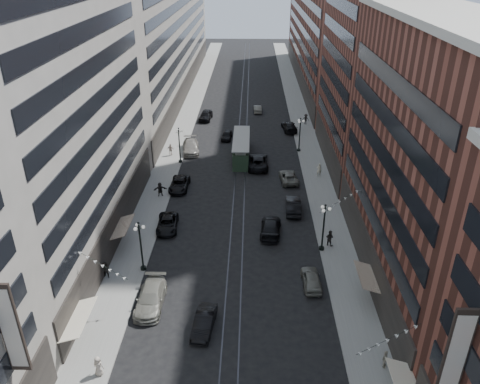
# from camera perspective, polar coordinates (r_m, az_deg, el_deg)

# --- Properties ---
(ground) EXTENTS (220.00, 220.00, 0.00)m
(ground) POSITION_cam_1_polar(r_m,az_deg,el_deg) (75.69, 0.19, 5.00)
(ground) COLOR black
(ground) RESTS_ON ground
(sidewalk_west) EXTENTS (4.00, 180.00, 0.15)m
(sidewalk_west) POSITION_cam_1_polar(r_m,az_deg,el_deg) (85.90, -7.08, 7.60)
(sidewalk_west) COLOR gray
(sidewalk_west) RESTS_ON ground
(sidewalk_east) EXTENTS (4.00, 180.00, 0.15)m
(sidewalk_east) POSITION_cam_1_polar(r_m,az_deg,el_deg) (85.53, 7.79, 7.47)
(sidewalk_east) COLOR gray
(sidewalk_east) RESTS_ON ground
(rail_west) EXTENTS (0.12, 180.00, 0.02)m
(rail_west) POSITION_cam_1_polar(r_m,az_deg,el_deg) (85.04, -0.14, 7.56)
(rail_west) COLOR #2D2D33
(rail_west) RESTS_ON ground
(rail_east) EXTENTS (0.12, 180.00, 0.02)m
(rail_east) POSITION_cam_1_polar(r_m,az_deg,el_deg) (85.02, 0.82, 7.55)
(rail_east) COLOR #2D2D33
(rail_east) RESTS_ON ground
(building_west_mid) EXTENTS (8.00, 36.00, 28.00)m
(building_west_mid) POSITION_cam_1_polar(r_m,az_deg,el_deg) (49.08, -20.99, 8.08)
(building_west_mid) COLOR #9F998D
(building_west_mid) RESTS_ON ground
(building_west_far) EXTENTS (8.00, 90.00, 26.00)m
(building_west_far) POSITION_cam_1_polar(r_m,az_deg,el_deg) (108.78, -8.85, 18.66)
(building_west_far) COLOR #9F998D
(building_west_far) RESTS_ON ground
(building_east_mid) EXTENTS (8.00, 30.00, 24.00)m
(building_east_mid) POSITION_cam_1_polar(r_m,az_deg,el_deg) (44.34, 21.83, 3.17)
(building_east_mid) COLOR brown
(building_east_mid) RESTS_ON ground
(building_east_tower) EXTENTS (8.00, 26.00, 42.00)m
(building_east_tower) POSITION_cam_1_polar(r_m,az_deg,el_deg) (68.29, 15.49, 19.91)
(building_east_tower) COLOR brown
(building_east_tower) RESTS_ON ground
(building_east_far) EXTENTS (8.00, 72.00, 24.00)m
(building_east_far) POSITION_cam_1_polar(r_m,az_deg,el_deg) (117.29, 9.51, 18.72)
(building_east_far) COLOR brown
(building_east_far) RESTS_ON ground
(lamppost_sw_far) EXTENTS (1.03, 1.14, 5.52)m
(lamppost_sw_far) POSITION_cam_1_polar(r_m,az_deg,el_deg) (47.05, -12.01, -6.31)
(lamppost_sw_far) COLOR black
(lamppost_sw_far) RESTS_ON sidewalk_west
(lamppost_sw_mid) EXTENTS (1.03, 1.14, 5.52)m
(lamppost_sw_mid) POSITION_cam_1_polar(r_m,az_deg,el_deg) (70.69, -7.41, 5.82)
(lamppost_sw_mid) COLOR black
(lamppost_sw_mid) RESTS_ON sidewalk_west
(lamppost_se_far) EXTENTS (1.03, 1.14, 5.52)m
(lamppost_se_far) POSITION_cam_1_polar(r_m,az_deg,el_deg) (49.80, 10.16, -4.09)
(lamppost_se_far) COLOR black
(lamppost_se_far) RESTS_ON sidewalk_east
(lamppost_se_mid) EXTENTS (1.03, 1.14, 5.52)m
(lamppost_se_mid) POSITION_cam_1_polar(r_m,az_deg,el_deg) (74.96, 7.30, 7.09)
(lamppost_se_mid) COLOR black
(lamppost_se_mid) RESTS_ON sidewalk_east
(streetcar) EXTENTS (2.53, 11.43, 3.16)m
(streetcar) POSITION_cam_1_polar(r_m,az_deg,el_deg) (72.91, 0.15, 5.35)
(streetcar) COLOR #253A27
(streetcar) RESTS_ON ground
(car_2) EXTENTS (2.65, 5.13, 1.38)m
(car_2) POSITION_cam_1_polar(r_m,az_deg,el_deg) (54.72, -8.84, -3.83)
(car_2) COLOR black
(car_2) RESTS_ON ground
(car_4) EXTENTS (1.85, 4.31, 1.45)m
(car_4) POSITION_cam_1_polar(r_m,az_deg,el_deg) (46.02, 8.69, -10.46)
(car_4) COLOR slate
(car_4) RESTS_ON ground
(car_5) EXTENTS (2.04, 4.57, 1.46)m
(car_5) POSITION_cam_1_polar(r_m,az_deg,el_deg) (41.14, -4.40, -15.56)
(car_5) COLOR black
(car_5) RESTS_ON ground
(pedestrian_1) EXTENTS (0.92, 0.64, 1.71)m
(pedestrian_1) POSITION_cam_1_polar(r_m,az_deg,el_deg) (38.84, -16.89, -19.63)
(pedestrian_1) COLOR #ADA090
(pedestrian_1) RESTS_ON sidewalk_west
(pedestrian_2) EXTENTS (0.98, 0.69, 1.83)m
(pedestrian_2) POSITION_cam_1_polar(r_m,az_deg,el_deg) (47.91, -16.03, -9.13)
(pedestrian_2) COLOR black
(pedestrian_2) RESTS_ON sidewalk_west
(pedestrian_4) EXTENTS (0.68, 1.00, 1.57)m
(pedestrian_4) POSITION_cam_1_polar(r_m,az_deg,el_deg) (39.48, 17.26, -18.88)
(pedestrian_4) COLOR #A59D89
(pedestrian_4) RESTS_ON sidewalk_east
(car_7) EXTENTS (2.52, 5.24, 1.44)m
(car_7) POSITION_cam_1_polar(r_m,az_deg,el_deg) (63.60, -7.40, 0.95)
(car_7) COLOR black
(car_7) RESTS_ON ground
(car_8) EXTENTS (3.32, 6.45, 1.79)m
(car_8) POSITION_cam_1_polar(r_m,az_deg,el_deg) (75.50, -6.01, 5.52)
(car_8) COLOR gray
(car_8) RESTS_ON ground
(car_9) EXTENTS (2.55, 5.35, 1.77)m
(car_9) POSITION_cam_1_polar(r_m,az_deg,el_deg) (90.56, -4.19, 9.31)
(car_9) COLOR black
(car_9) RESTS_ON ground
(car_10) EXTENTS (1.99, 5.15, 1.67)m
(car_10) POSITION_cam_1_polar(r_m,az_deg,el_deg) (57.93, 6.52, -1.63)
(car_10) COLOR black
(car_10) RESTS_ON ground
(car_11) EXTENTS (2.75, 5.15, 1.38)m
(car_11) POSITION_cam_1_polar(r_m,az_deg,el_deg) (65.58, 5.94, 1.86)
(car_11) COLOR #626157
(car_11) RESTS_ON ground
(car_12) EXTENTS (2.89, 5.80, 1.62)m
(car_12) POSITION_cam_1_polar(r_m,az_deg,el_deg) (84.99, 6.02, 7.97)
(car_12) COLOR black
(car_12) RESTS_ON ground
(car_13) EXTENTS (2.02, 4.23, 1.39)m
(car_13) POSITION_cam_1_polar(r_m,az_deg,el_deg) (80.54, -1.63, 6.92)
(car_13) COLOR black
(car_13) RESTS_ON ground
(car_14) EXTENTS (1.59, 4.22, 1.37)m
(car_14) POSITION_cam_1_polar(r_m,az_deg,el_deg) (95.02, 2.17, 10.10)
(car_14) COLOR slate
(car_14) RESTS_ON ground
(pedestrian_5) EXTENTS (1.81, 1.02, 1.88)m
(pedestrian_5) POSITION_cam_1_polar(r_m,az_deg,el_deg) (61.77, -9.72, 0.33)
(pedestrian_5) COLOR black
(pedestrian_5) RESTS_ON sidewalk_west
(pedestrian_6) EXTENTS (1.14, 0.58, 1.88)m
(pedestrian_6) POSITION_cam_1_polar(r_m,az_deg,el_deg) (74.22, -8.45, 5.14)
(pedestrian_6) COLOR #B9A999
(pedestrian_6) RESTS_ON sidewalk_west
(pedestrian_7) EXTENTS (1.01, 0.89, 1.82)m
(pedestrian_7) POSITION_cam_1_polar(r_m,az_deg,el_deg) (51.75, 10.86, -5.51)
(pedestrian_7) COLOR black
(pedestrian_7) RESTS_ON sidewalk_east
(pedestrian_8) EXTENTS (0.72, 0.48, 1.93)m
(pedestrian_8) POSITION_cam_1_polar(r_m,az_deg,el_deg) (67.29, 9.61, 2.69)
(pedestrian_8) COLOR beige
(pedestrian_8) RESTS_ON sidewalk_east
(pedestrian_9) EXTENTS (1.26, 0.54, 1.94)m
(pedestrian_9) POSITION_cam_1_polar(r_m,az_deg,el_deg) (88.22, 8.01, 8.79)
(pedestrian_9) COLOR black
(pedestrian_9) RESTS_ON sidewalk_east
(car_extra_0) EXTENTS (2.34, 5.74, 1.66)m
(car_extra_0) POSITION_cam_1_polar(r_m,az_deg,el_deg) (43.97, -10.84, -12.56)
(car_extra_0) COLOR gray
(car_extra_0) RESTS_ON ground
(car_extra_1) EXTENTS (2.93, 6.30, 1.75)m
(car_extra_1) POSITION_cam_1_polar(r_m,az_deg,el_deg) (69.70, 2.21, 3.74)
(car_extra_1) COLOR black
(car_extra_1) RESTS_ON ground
(car_extra_2) EXTENTS (2.72, 5.69, 1.60)m
(car_extra_2) POSITION_cam_1_polar(r_m,az_deg,el_deg) (53.34, 3.76, -4.28)
(car_extra_2) COLOR black
(car_extra_2) RESTS_ON ground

